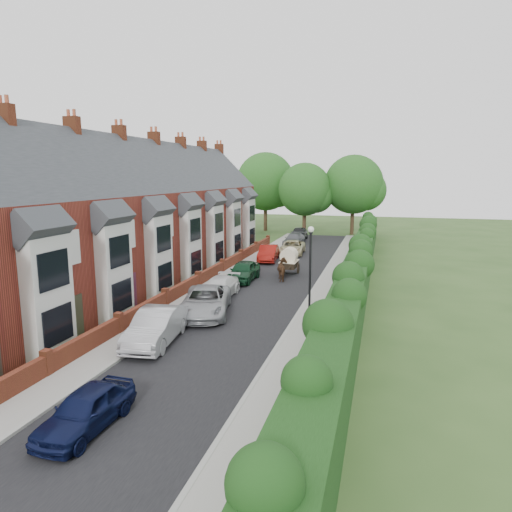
% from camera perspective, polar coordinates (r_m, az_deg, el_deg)
% --- Properties ---
extents(ground, '(140.00, 140.00, 0.00)m').
position_cam_1_polar(ground, '(21.43, -4.29, -11.03)').
color(ground, '#2D4C1E').
rests_on(ground, ground).
extents(road, '(6.00, 58.00, 0.02)m').
position_cam_1_polar(road, '(31.63, 1.64, -4.01)').
color(road, black).
rests_on(road, ground).
extents(pavement_hedge_side, '(2.20, 58.00, 0.12)m').
position_cam_1_polar(pavement_hedge_side, '(30.92, 9.05, -4.37)').
color(pavement_hedge_side, '#9B9793').
rests_on(pavement_hedge_side, ground).
extents(pavement_house_side, '(1.70, 58.00, 0.12)m').
position_cam_1_polar(pavement_house_side, '(32.73, -4.93, -3.47)').
color(pavement_house_side, '#9B9793').
rests_on(pavement_house_side, ground).
extents(kerb_hedge_side, '(0.18, 58.00, 0.13)m').
position_cam_1_polar(kerb_hedge_side, '(31.04, 7.12, -4.25)').
color(kerb_hedge_side, '#9A9B95').
rests_on(kerb_hedge_side, ground).
extents(kerb_house_side, '(0.18, 58.00, 0.13)m').
position_cam_1_polar(kerb_house_side, '(32.46, -3.60, -3.55)').
color(kerb_house_side, '#9A9B95').
rests_on(kerb_house_side, ground).
extents(hedge, '(2.10, 58.00, 2.85)m').
position_cam_1_polar(hedge, '(30.43, 12.50, -1.73)').
color(hedge, '#143310').
rests_on(hedge, ground).
extents(terrace_row, '(9.05, 40.50, 11.50)m').
position_cam_1_polar(terrace_row, '(33.95, -16.05, 4.22)').
color(terrace_row, maroon).
rests_on(terrace_row, ground).
extents(garden_wall_row, '(0.35, 40.35, 1.10)m').
position_cam_1_polar(garden_wall_row, '(32.10, -7.24, -3.05)').
color(garden_wall_row, brown).
rests_on(garden_wall_row, ground).
extents(lamppost, '(0.32, 0.32, 5.16)m').
position_cam_1_polar(lamppost, '(23.46, 6.80, -0.82)').
color(lamppost, black).
rests_on(lamppost, ground).
extents(tree_far_left, '(7.14, 6.80, 9.29)m').
position_cam_1_polar(tree_far_left, '(59.65, 6.46, 8.10)').
color(tree_far_left, '#332316').
rests_on(tree_far_left, ground).
extents(tree_far_right, '(7.98, 7.60, 10.31)m').
position_cam_1_polar(tree_far_right, '(60.97, 12.46, 8.54)').
color(tree_far_right, '#332316').
rests_on(tree_far_right, ground).
extents(tree_far_back, '(8.40, 8.00, 10.82)m').
position_cam_1_polar(tree_far_back, '(63.77, 1.58, 9.10)').
color(tree_far_back, '#332316').
rests_on(tree_far_back, ground).
extents(car_navy, '(1.61, 3.80, 1.28)m').
position_cam_1_polar(car_navy, '(15.59, -20.49, -17.55)').
color(car_navy, '#0B1134').
rests_on(car_navy, ground).
extents(car_silver_a, '(2.30, 5.02, 1.60)m').
position_cam_1_polar(car_silver_a, '(21.81, -12.39, -8.63)').
color(car_silver_a, '#ACACB1').
rests_on(car_silver_a, ground).
extents(car_silver_b, '(3.83, 5.96, 1.53)m').
position_cam_1_polar(car_silver_b, '(25.69, -6.35, -5.66)').
color(car_silver_b, '#9B9DA2').
rests_on(car_silver_b, ground).
extents(car_white, '(1.85, 4.43, 1.28)m').
position_cam_1_polar(car_white, '(29.15, -4.71, -3.99)').
color(car_white, white).
rests_on(car_white, ground).
extents(car_green, '(1.80, 4.36, 1.48)m').
position_cam_1_polar(car_green, '(33.58, -1.57, -1.90)').
color(car_green, '#10381F').
rests_on(car_green, ground).
extents(car_red, '(2.09, 4.57, 1.45)m').
position_cam_1_polar(car_red, '(41.31, 1.54, 0.35)').
color(car_red, maroon).
rests_on(car_red, ground).
extents(car_beige, '(2.58, 5.01, 1.35)m').
position_cam_1_polar(car_beige, '(44.97, 4.54, 1.05)').
color(car_beige, '#C6B98F').
rests_on(car_beige, ground).
extents(car_grey, '(2.05, 4.74, 1.36)m').
position_cam_1_polar(car_grey, '(50.52, 4.81, 2.05)').
color(car_grey, '#57595E').
rests_on(car_grey, ground).
extents(car_black, '(2.14, 4.67, 1.55)m').
position_cam_1_polar(car_black, '(55.07, 5.40, 2.81)').
color(car_black, black).
rests_on(car_black, ground).
extents(horse, '(1.52, 2.12, 1.63)m').
position_cam_1_polar(horse, '(33.75, 3.44, -1.72)').
color(horse, '#492D1A').
rests_on(horse, ground).
extents(horse_cart, '(1.35, 2.97, 2.15)m').
position_cam_1_polar(horse_cart, '(35.67, 4.16, -0.41)').
color(horse_cart, black).
rests_on(horse_cart, ground).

